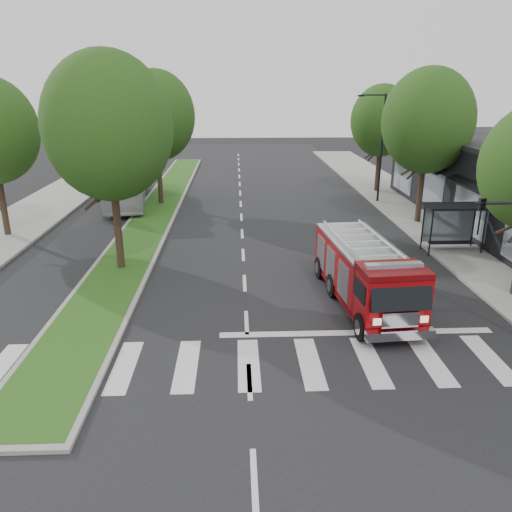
{
  "coord_description": "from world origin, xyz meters",
  "views": [
    {
      "loc": [
        -0.33,
        -17.17,
        8.6
      ],
      "look_at": [
        0.47,
        2.57,
        1.8
      ],
      "focal_mm": 35.0,
      "sensor_mm": 36.0,
      "label": 1
    }
  ],
  "objects": [
    {
      "name": "streetlight_right_far",
      "position": [
        10.35,
        20.0,
        4.48
      ],
      "size": [
        2.11,
        0.2,
        8.0
      ],
      "color": "black",
      "rests_on": "ground"
    },
    {
      "name": "fire_engine",
      "position": [
        4.87,
        1.62,
        1.32
      ],
      "size": [
        3.02,
        8.12,
        2.76
      ],
      "rotation": [
        0.0,
        0.0,
        0.08
      ],
      "color": "#5B0407",
      "rests_on": "ground"
    },
    {
      "name": "median",
      "position": [
        -6.0,
        18.0,
        0.08
      ],
      "size": [
        3.0,
        50.0,
        0.15
      ],
      "color": "gray",
      "rests_on": "ground"
    },
    {
      "name": "tree_median_far",
      "position": [
        -6.0,
        20.0,
        6.49
      ],
      "size": [
        5.6,
        5.6,
        9.72
      ],
      "color": "black",
      "rests_on": "ground"
    },
    {
      "name": "tree_median_near",
      "position": [
        -6.0,
        6.0,
        6.81
      ],
      "size": [
        5.8,
        5.8,
        10.16
      ],
      "color": "black",
      "rests_on": "ground"
    },
    {
      "name": "bus_shelter",
      "position": [
        11.2,
        8.15,
        2.04
      ],
      "size": [
        3.2,
        1.6,
        2.61
      ],
      "color": "black",
      "rests_on": "ground"
    },
    {
      "name": "ground",
      "position": [
        0.0,
        0.0,
        0.0
      ],
      "size": [
        140.0,
        140.0,
        0.0
      ],
      "primitive_type": "plane",
      "color": "black",
      "rests_on": "ground"
    },
    {
      "name": "tree_right_mid",
      "position": [
        11.5,
        14.0,
        6.49
      ],
      "size": [
        5.6,
        5.6,
        9.72
      ],
      "color": "black",
      "rests_on": "ground"
    },
    {
      "name": "sidewalk_right",
      "position": [
        12.5,
        10.0,
        0.07
      ],
      "size": [
        5.0,
        80.0,
        0.15
      ],
      "primitive_type": "cube",
      "color": "gray",
      "rests_on": "ground"
    },
    {
      "name": "tree_right_far",
      "position": [
        11.5,
        24.0,
        5.84
      ],
      "size": [
        5.0,
        5.0,
        8.73
      ],
      "color": "black",
      "rests_on": "ground"
    },
    {
      "name": "city_bus",
      "position": [
        -8.7,
        20.83,
        1.57
      ],
      "size": [
        4.31,
        11.57,
        3.15
      ],
      "primitive_type": "imported",
      "rotation": [
        0.0,
        0.0,
        0.15
      ],
      "color": "#AAAAAE",
      "rests_on": "ground"
    }
  ]
}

